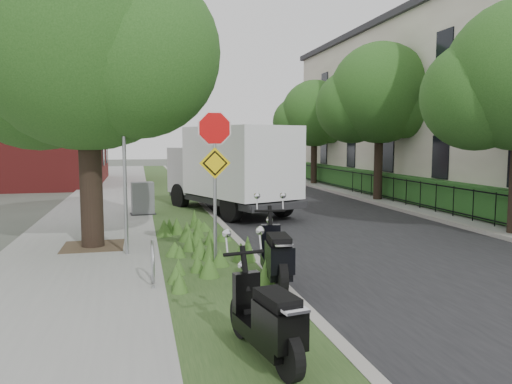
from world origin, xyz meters
TOP-DOWN VIEW (x-y plane):
  - ground at (0.00, 0.00)m, footprint 120.00×120.00m
  - sidewalk_near at (-4.25, 10.00)m, footprint 3.50×60.00m
  - verge at (-1.50, 10.00)m, footprint 2.00×60.00m
  - kerb_near at (-0.50, 10.00)m, footprint 0.20×60.00m
  - road at (3.00, 10.00)m, footprint 7.00×60.00m
  - kerb_far at (6.50, 10.00)m, footprint 0.20×60.00m
  - footpath_far at (8.20, 10.00)m, footprint 3.20×60.00m
  - street_tree_main at (-4.08, 2.86)m, footprint 6.21×5.54m
  - bare_post at (-3.20, 1.80)m, footprint 0.08×0.08m
  - bike_hoop at (-2.70, -0.60)m, footprint 0.06×0.78m
  - sign_assembly at (-1.40, 0.58)m, footprint 0.94×0.08m
  - fence_far at (7.20, 10.00)m, footprint 0.04×24.00m
  - hedge_far at (7.90, 10.00)m, footprint 1.00×24.00m
  - terrace_houses at (11.49, 10.00)m, footprint 7.40×26.40m
  - brick_building at (-9.50, 22.00)m, footprint 9.40×10.40m
  - far_tree_b at (6.94, 10.05)m, footprint 4.83×4.31m
  - far_tree_c at (6.94, 18.04)m, footprint 4.37×3.89m
  - scooter_near at (-1.50, -4.20)m, footprint 0.60×1.80m
  - scooter_far at (-0.62, -1.34)m, footprint 0.54×1.95m
  - box_truck at (0.31, 7.96)m, footprint 4.20×6.24m
  - utility_cabinet at (-2.80, 7.78)m, footprint 0.88×0.63m

SIDE VIEW (x-z plane):
  - ground at x=0.00m, z-range 0.00..0.00m
  - road at x=3.00m, z-range 0.00..0.01m
  - sidewalk_near at x=-4.25m, z-range 0.00..0.12m
  - verge at x=-1.50m, z-range 0.00..0.12m
  - footpath_far at x=8.20m, z-range 0.00..0.12m
  - kerb_near at x=-0.50m, z-range 0.00..0.13m
  - kerb_far at x=6.50m, z-range 0.00..0.13m
  - bike_hoop at x=-2.70m, z-range 0.11..0.88m
  - scooter_near at x=-1.50m, z-range 0.11..0.97m
  - scooter_far at x=-0.62m, z-range 0.11..1.04m
  - utility_cabinet at x=-2.80m, z-range 0.10..1.19m
  - fence_far at x=7.20m, z-range 0.17..1.17m
  - hedge_far at x=7.90m, z-range 0.12..1.22m
  - box_truck at x=0.31m, z-range 0.40..3.04m
  - bare_post at x=-3.20m, z-range 0.12..4.12m
  - sign_assembly at x=-1.40m, z-range 0.72..3.94m
  - far_tree_c at x=6.94m, z-range 0.99..6.92m
  - terrace_houses at x=11.49m, z-range 0.06..8.26m
  - brick_building at x=-9.50m, z-range 0.06..8.36m
  - far_tree_b at x=6.94m, z-range 1.09..7.65m
  - street_tree_main at x=-4.08m, z-range 0.97..8.63m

